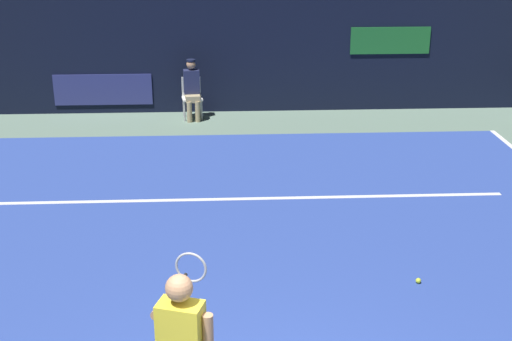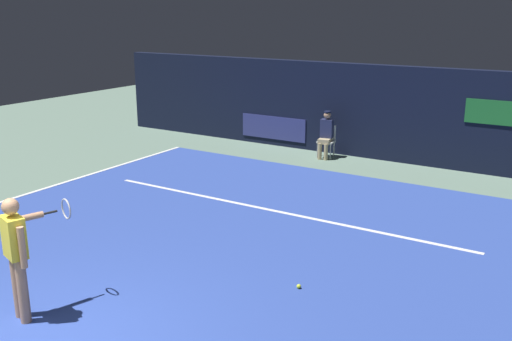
% 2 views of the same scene
% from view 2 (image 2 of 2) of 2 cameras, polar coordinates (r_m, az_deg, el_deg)
% --- Properties ---
extents(ground_plane, '(33.58, 33.58, 0.00)m').
position_cam_2_polar(ground_plane, '(10.58, -3.31, -6.90)').
color(ground_plane, slate).
extents(court_surface, '(10.71, 10.47, 0.01)m').
position_cam_2_polar(court_surface, '(10.57, -3.31, -6.87)').
color(court_surface, '#2D479E').
rests_on(court_surface, ground).
extents(line_sideline_right, '(0.10, 10.47, 0.01)m').
position_cam_2_polar(line_sideline_right, '(14.14, -21.22, -2.02)').
color(line_sideline_right, white).
rests_on(line_sideline_right, court_surface).
extents(line_service, '(8.35, 0.10, 0.01)m').
position_cam_2_polar(line_service, '(12.01, 1.72, -3.98)').
color(line_service, white).
rests_on(line_service, court_surface).
extents(back_wall, '(17.28, 0.33, 2.60)m').
position_cam_2_polar(back_wall, '(16.41, 11.24, 5.72)').
color(back_wall, black).
rests_on(back_wall, ground).
extents(tennis_player, '(0.50, 1.04, 1.73)m').
position_cam_2_polar(tennis_player, '(8.26, -22.47, -7.40)').
color(tennis_player, tan).
rests_on(tennis_player, ground).
extents(line_judge_on_chair, '(0.48, 0.56, 1.32)m').
position_cam_2_polar(line_judge_on_chair, '(16.25, 6.95, 3.61)').
color(line_judge_on_chair, white).
rests_on(line_judge_on_chair, ground).
extents(tennis_ball, '(0.07, 0.07, 0.07)m').
position_cam_2_polar(tennis_ball, '(8.84, 4.25, -11.35)').
color(tennis_ball, '#CCE033').
rests_on(tennis_ball, court_surface).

